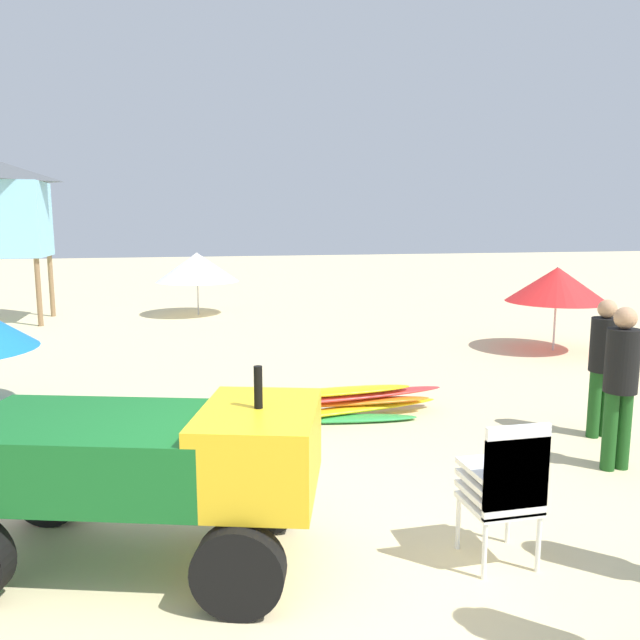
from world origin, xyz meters
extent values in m
plane|color=beige|center=(0.00, 0.00, 0.00)|extent=(80.00, 80.00, 0.00)
cube|color=#146023|center=(-1.21, 0.64, 0.85)|extent=(2.04, 1.58, 0.50)
cube|color=gold|center=(-0.06, 0.29, 0.90)|extent=(1.09, 1.29, 0.60)
cylinder|color=black|center=(-0.06, 0.29, 1.35)|extent=(0.07, 0.07, 0.30)
cylinder|color=black|center=(0.05, 0.83, 0.30)|extent=(0.63, 0.35, 0.60)
cylinder|color=black|center=(-0.27, -0.22, 0.30)|extent=(0.63, 0.35, 0.60)
cylinder|color=black|center=(-1.68, 1.36, 0.30)|extent=(0.63, 0.35, 0.60)
cube|color=white|center=(1.65, 0.01, 0.44)|extent=(0.48, 0.48, 0.04)
cube|color=white|center=(1.65, -0.21, 0.64)|extent=(0.48, 0.04, 0.40)
cube|color=white|center=(1.65, 0.01, 0.53)|extent=(0.48, 0.48, 0.04)
cube|color=white|center=(1.65, -0.21, 0.73)|extent=(0.48, 0.04, 0.40)
cube|color=white|center=(1.65, 0.01, 0.62)|extent=(0.48, 0.48, 0.04)
cube|color=white|center=(1.65, -0.21, 0.82)|extent=(0.48, 0.04, 0.40)
cube|color=white|center=(1.65, 0.01, 0.71)|extent=(0.48, 0.48, 0.04)
cube|color=white|center=(1.65, -0.21, 0.91)|extent=(0.48, 0.04, 0.40)
cylinder|color=white|center=(1.86, 0.22, 0.21)|extent=(0.04, 0.04, 0.42)
cylinder|color=white|center=(1.44, 0.22, 0.21)|extent=(0.04, 0.04, 0.42)
cylinder|color=white|center=(1.86, -0.20, 0.21)|extent=(0.04, 0.04, 0.42)
cylinder|color=white|center=(1.44, -0.20, 0.21)|extent=(0.04, 0.04, 0.42)
ellipsoid|color=green|center=(1.33, 3.37, 0.04)|extent=(1.99, 0.59, 0.08)
ellipsoid|color=yellow|center=(1.50, 3.47, 0.12)|extent=(2.47, 0.63, 0.08)
ellipsoid|color=orange|center=(1.34, 3.55, 0.20)|extent=(2.47, 0.44, 0.08)
ellipsoid|color=red|center=(1.55, 3.52, 0.28)|extent=(2.53, 0.57, 0.08)
ellipsoid|color=yellow|center=(1.29, 3.48, 0.36)|extent=(2.07, 0.38, 0.08)
cylinder|color=#194C19|center=(4.06, 2.18, 0.39)|extent=(0.14, 0.14, 0.78)
cylinder|color=#194C19|center=(4.22, 2.18, 0.39)|extent=(0.14, 0.14, 0.78)
cylinder|color=black|center=(4.14, 2.18, 1.09)|extent=(0.32, 0.32, 0.62)
sphere|color=tan|center=(4.14, 2.18, 1.50)|extent=(0.21, 0.21, 0.21)
cylinder|color=#194C19|center=(3.59, 1.30, 0.40)|extent=(0.14, 0.14, 0.80)
cylinder|color=#194C19|center=(3.75, 1.30, 0.40)|extent=(0.14, 0.14, 0.80)
cylinder|color=black|center=(3.67, 1.30, 1.12)|extent=(0.32, 0.32, 0.64)
sphere|color=tan|center=(3.67, 1.30, 1.55)|extent=(0.22, 0.22, 0.22)
cylinder|color=olive|center=(-3.79, 11.85, 0.81)|extent=(0.12, 0.12, 1.61)
cylinder|color=olive|center=(-3.79, 13.41, 0.81)|extent=(0.12, 0.12, 1.61)
cube|color=#8DD5EF|center=(-4.57, 12.63, 2.51)|extent=(1.80, 1.80, 1.80)
pyramid|color=#4C5156|center=(-4.57, 12.63, 3.64)|extent=(1.98, 1.98, 0.45)
cylinder|color=beige|center=(-0.07, 12.84, 0.83)|extent=(0.04, 0.04, 1.65)
cone|color=white|center=(-0.07, 12.84, 1.27)|extent=(2.17, 2.17, 0.76)
cylinder|color=beige|center=(6.46, 6.61, 0.81)|extent=(0.04, 0.04, 1.62)
cone|color=red|center=(6.46, 6.61, 1.28)|extent=(1.90, 1.90, 0.67)
cube|color=red|center=(-1.94, 2.45, 0.18)|extent=(0.50, 0.37, 0.36)
camera|label=1|loc=(-0.58, -3.86, 2.49)|focal=34.92mm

